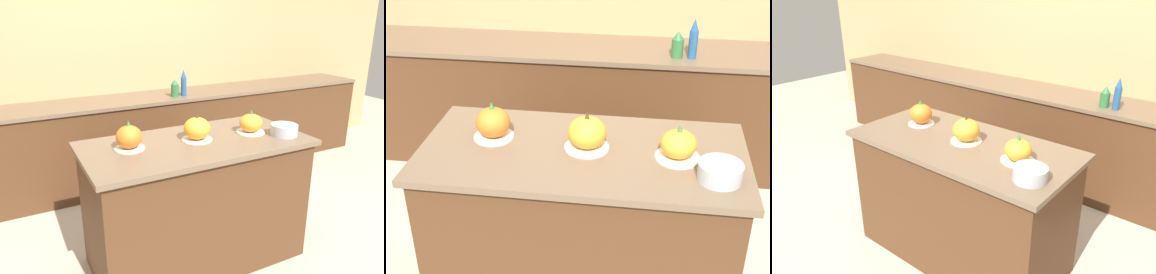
# 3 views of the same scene
# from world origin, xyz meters

# --- Properties ---
(ground_plane) EXTENTS (12.00, 12.00, 0.00)m
(ground_plane) POSITION_xyz_m (0.00, 0.00, 0.00)
(ground_plane) COLOR #BCB29E
(wall_back) EXTENTS (8.00, 0.06, 2.50)m
(wall_back) POSITION_xyz_m (0.00, 1.83, 1.25)
(wall_back) COLOR tan
(wall_back) RESTS_ON ground_plane
(kitchen_island) EXTENTS (1.57, 0.77, 0.94)m
(kitchen_island) POSITION_xyz_m (0.00, 0.00, 0.47)
(kitchen_island) COLOR #4C2D19
(kitchen_island) RESTS_ON ground_plane
(back_counter) EXTENTS (6.00, 0.60, 0.93)m
(back_counter) POSITION_xyz_m (0.00, 1.50, 0.47)
(back_counter) COLOR #4C2D19
(back_counter) RESTS_ON ground_plane
(pumpkin_cake_left) EXTENTS (0.20, 0.20, 0.19)m
(pumpkin_cake_left) POSITION_xyz_m (-0.45, 0.07, 1.02)
(pumpkin_cake_left) COLOR silver
(pumpkin_cake_left) RESTS_ON kitchen_island
(pumpkin_cake_center) EXTENTS (0.22, 0.22, 0.19)m
(pumpkin_cake_center) POSITION_xyz_m (0.02, 0.02, 1.02)
(pumpkin_cake_center) COLOR silver
(pumpkin_cake_center) RESTS_ON kitchen_island
(pumpkin_cake_right) EXTENTS (0.21, 0.21, 0.18)m
(pumpkin_cake_right) POSITION_xyz_m (0.45, -0.01, 1.01)
(pumpkin_cake_right) COLOR silver
(pumpkin_cake_right) RESTS_ON kitchen_island
(bottle_tall) EXTENTS (0.06, 0.06, 0.28)m
(bottle_tall) POSITION_xyz_m (0.57, 1.37, 1.06)
(bottle_tall) COLOR #235184
(bottle_tall) RESTS_ON back_counter
(bottle_short) EXTENTS (0.08, 0.08, 0.19)m
(bottle_short) POSITION_xyz_m (0.47, 1.37, 1.02)
(bottle_short) COLOR #2D6B38
(bottle_short) RESTS_ON back_counter
(mixing_bowl) EXTENTS (0.19, 0.19, 0.08)m
(mixing_bowl) POSITION_xyz_m (0.62, -0.17, 0.98)
(mixing_bowl) COLOR #ADADB2
(mixing_bowl) RESTS_ON kitchen_island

